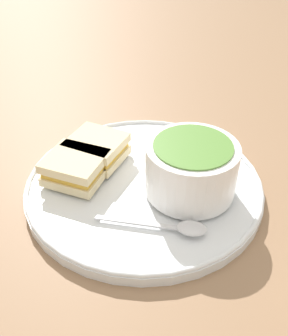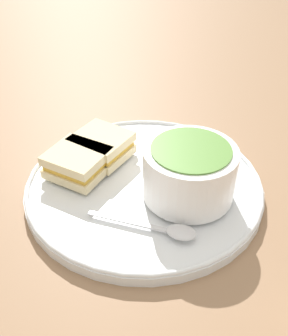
{
  "view_description": "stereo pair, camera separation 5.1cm",
  "coord_description": "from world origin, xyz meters",
  "px_view_note": "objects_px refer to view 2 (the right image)",
  "views": [
    {
      "loc": [
        0.07,
        0.4,
        0.34
      ],
      "look_at": [
        0.0,
        0.0,
        0.04
      ],
      "focal_mm": 42.0,
      "sensor_mm": 36.0,
      "label": 1
    },
    {
      "loc": [
        0.02,
        0.4,
        0.34
      ],
      "look_at": [
        0.0,
        0.0,
        0.04
      ],
      "focal_mm": 42.0,
      "sensor_mm": 36.0,
      "label": 2
    }
  ],
  "objects_px": {
    "spoon": "(171,230)",
    "sandwich_half_near": "(102,145)",
    "soup_bowl": "(189,172)",
    "sandwich_half_far": "(78,162)"
  },
  "relations": [
    {
      "from": "sandwich_half_near",
      "to": "soup_bowl",
      "type": "bearing_deg",
      "value": 141.03
    },
    {
      "from": "soup_bowl",
      "to": "sandwich_half_near",
      "type": "height_order",
      "value": "soup_bowl"
    },
    {
      "from": "spoon",
      "to": "sandwich_half_far",
      "type": "bearing_deg",
      "value": 154.88
    },
    {
      "from": "soup_bowl",
      "to": "spoon",
      "type": "height_order",
      "value": "soup_bowl"
    },
    {
      "from": "soup_bowl",
      "to": "sandwich_half_near",
      "type": "relative_size",
      "value": 1.14
    },
    {
      "from": "soup_bowl",
      "to": "sandwich_half_far",
      "type": "bearing_deg",
      "value": -19.79
    },
    {
      "from": "soup_bowl",
      "to": "spoon",
      "type": "relative_size",
      "value": 0.89
    },
    {
      "from": "spoon",
      "to": "sandwich_half_near",
      "type": "relative_size",
      "value": 1.28
    },
    {
      "from": "spoon",
      "to": "sandwich_half_far",
      "type": "distance_m",
      "value": 0.16
    },
    {
      "from": "soup_bowl",
      "to": "spoon",
      "type": "distance_m",
      "value": 0.08
    }
  ]
}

